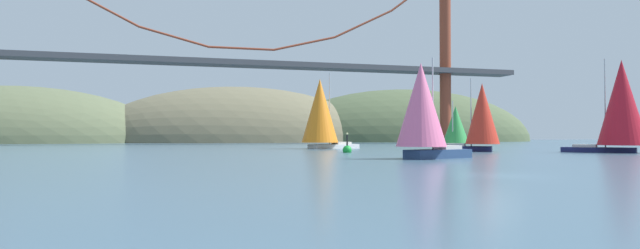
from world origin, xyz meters
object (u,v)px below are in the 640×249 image
at_px(sailboat_scarlet_sail, 481,116).
at_px(sailboat_pink_spinnaker, 423,109).
at_px(sailboat_green_sail, 455,126).
at_px(channel_buoy, 347,149).
at_px(sailboat_crimson_sail, 621,104).
at_px(sailboat_orange_sail, 321,112).

bearing_deg(sailboat_scarlet_sail, sailboat_pink_spinnaker, -135.37).
height_order(sailboat_green_sail, channel_buoy, sailboat_green_sail).
relative_size(sailboat_scarlet_sail, sailboat_green_sail, 1.31).
height_order(sailboat_scarlet_sail, sailboat_green_sail, sailboat_scarlet_sail).
xyz_separation_m(sailboat_pink_spinnaker, sailboat_crimson_sail, (30.25, 7.96, 1.34)).
xyz_separation_m(sailboat_scarlet_sail, channel_buoy, (-17.64, 1.39, -4.23)).
height_order(sailboat_crimson_sail, channel_buoy, sailboat_crimson_sail).
bearing_deg(sailboat_pink_spinnaker, channel_buoy, 92.52).
relative_size(sailboat_orange_sail, channel_buoy, 4.46).
relative_size(sailboat_green_sail, sailboat_orange_sail, 0.61).
bearing_deg(sailboat_green_sail, sailboat_orange_sail, 159.36).
relative_size(sailboat_crimson_sail, channel_buoy, 4.31).
distance_m(sailboat_green_sail, channel_buoy, 23.18).
xyz_separation_m(sailboat_scarlet_sail, sailboat_pink_spinnaker, (-16.85, -16.63, -0.13)).
xyz_separation_m(sailboat_pink_spinnaker, sailboat_green_sail, (19.88, 28.04, -1.02)).
height_order(sailboat_scarlet_sail, sailboat_orange_sail, sailboat_orange_sail).
distance_m(sailboat_green_sail, sailboat_orange_sail, 20.38).
relative_size(sailboat_pink_spinnaker, sailboat_crimson_sail, 0.80).
distance_m(sailboat_scarlet_sail, channel_buoy, 18.20).
bearing_deg(sailboat_crimson_sail, channel_buoy, 162.05).
bearing_deg(sailboat_crimson_sail, sailboat_orange_sail, 137.13).
xyz_separation_m(sailboat_orange_sail, channel_buoy, (-1.71, -17.17, -5.22)).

